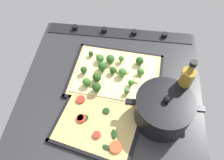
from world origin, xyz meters
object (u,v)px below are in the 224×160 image
object	(u,v)px
baking_tray_back	(98,124)
baking_tray_front	(116,76)
veggie_pizza_back	(98,124)
broccoli_pizza	(115,74)
oil_bottle	(183,86)
cooking_pot	(163,110)

from	to	relation	value
baking_tray_back	baking_tray_front	bearing A→B (deg)	-100.48
veggie_pizza_back	broccoli_pizza	bearing A→B (deg)	-99.24
broccoli_pizza	oil_bottle	size ratio (longest dim) A/B	1.61
baking_tray_front	veggie_pizza_back	xyz separation A→B (cm)	(4.32, 23.23, 0.70)
baking_tray_front	cooking_pot	distance (cm)	26.24
baking_tray_back	cooking_pot	xyz separation A→B (cm)	(-23.23, -5.86, 5.68)
veggie_pizza_back	oil_bottle	world-z (taller)	oil_bottle
broccoli_pizza	baking_tray_back	bearing A→B (deg)	80.82
baking_tray_back	oil_bottle	size ratio (longest dim) A/B	1.48
baking_tray_back	veggie_pizza_back	distance (cm)	0.70
broccoli_pizza	cooking_pot	world-z (taller)	cooking_pot
baking_tray_front	cooking_pot	bearing A→B (deg)	137.75
baking_tray_back	oil_bottle	distance (cm)	34.64
oil_bottle	veggie_pizza_back	bearing A→B (deg)	25.86
baking_tray_front	oil_bottle	world-z (taller)	oil_bottle
broccoli_pizza	oil_bottle	world-z (taller)	oil_bottle
baking_tray_front	baking_tray_back	distance (cm)	23.47
cooking_pot	oil_bottle	size ratio (longest dim) A/B	1.16
broccoli_pizza	cooking_pot	xyz separation A→B (cm)	(-19.52, 17.08, 3.97)
cooking_pot	baking_tray_front	bearing A→B (deg)	-42.25
oil_bottle	baking_tray_back	bearing A→B (deg)	25.66
cooking_pot	baking_tray_back	bearing A→B (deg)	14.17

